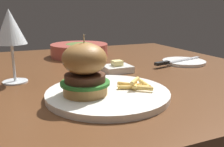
% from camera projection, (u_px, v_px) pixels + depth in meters
% --- Properties ---
extents(dining_table, '(1.19, 0.99, 0.74)m').
position_uv_depth(dining_table, '(78.00, 97.00, 0.81)').
color(dining_table, '#56331C').
rests_on(dining_table, ground).
extents(main_plate, '(0.27, 0.27, 0.01)m').
position_uv_depth(main_plate, '(109.00, 93.00, 0.56)').
color(main_plate, white).
rests_on(main_plate, dining_table).
extents(burger_sandwich, '(0.10, 0.10, 0.13)m').
position_uv_depth(burger_sandwich, '(85.00, 69.00, 0.52)').
color(burger_sandwich, '#B78447').
rests_on(burger_sandwich, main_plate).
extents(fries_pile, '(0.08, 0.08, 0.02)m').
position_uv_depth(fries_pile, '(136.00, 85.00, 0.57)').
color(fries_pile, '#EABC5B').
rests_on(fries_pile, main_plate).
extents(wine_glass, '(0.08, 0.08, 0.19)m').
position_uv_depth(wine_glass, '(10.00, 28.00, 0.63)').
color(wine_glass, silver).
rests_on(wine_glass, dining_table).
extents(bread_plate, '(0.15, 0.15, 0.01)m').
position_uv_depth(bread_plate, '(184.00, 62.00, 0.90)').
color(bread_plate, white).
rests_on(bread_plate, dining_table).
extents(table_knife, '(0.23, 0.07, 0.01)m').
position_uv_depth(table_knife, '(175.00, 61.00, 0.87)').
color(table_knife, silver).
rests_on(table_knife, bread_plate).
extents(butter_dish, '(0.09, 0.07, 0.04)m').
position_uv_depth(butter_dish, '(117.00, 68.00, 0.78)').
color(butter_dish, white).
rests_on(butter_dish, dining_table).
extents(soup_bowl, '(0.23, 0.23, 0.06)m').
position_uv_depth(soup_bowl, '(79.00, 49.00, 1.04)').
color(soup_bowl, '#B24C42').
rests_on(soup_bowl, dining_table).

